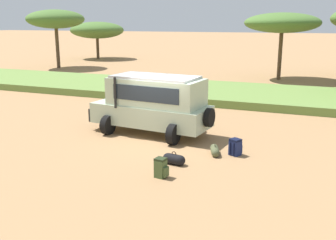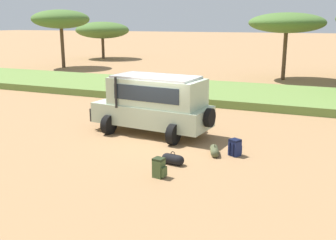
% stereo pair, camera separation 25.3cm
% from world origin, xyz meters
% --- Properties ---
extents(ground_plane, '(320.00, 320.00, 0.00)m').
position_xyz_m(ground_plane, '(0.00, 0.00, 0.00)').
color(ground_plane, '#9E754C').
extents(grass_bank, '(120.00, 7.00, 0.44)m').
position_xyz_m(grass_bank, '(0.00, 10.04, 0.22)').
color(grass_bank, olive).
rests_on(grass_bank, ground_plane).
extents(safari_vehicle, '(5.44, 3.04, 2.44)m').
position_xyz_m(safari_vehicle, '(-0.61, 0.69, 1.29)').
color(safari_vehicle, '#B2C6A8').
rests_on(safari_vehicle, ground_plane).
extents(backpack_beside_front_wheel, '(0.44, 0.35, 0.60)m').
position_xyz_m(backpack_beside_front_wheel, '(1.55, -3.57, 0.29)').
color(backpack_beside_front_wheel, '#42562D').
rests_on(backpack_beside_front_wheel, ground_plane).
extents(backpack_cluster_center, '(0.46, 0.50, 0.60)m').
position_xyz_m(backpack_cluster_center, '(3.18, -0.73, 0.29)').
color(backpack_cluster_center, navy).
rests_on(backpack_cluster_center, ground_plane).
extents(duffel_bag_low_black_case, '(0.80, 0.40, 0.44)m').
position_xyz_m(duffel_bag_low_black_case, '(1.52, -2.39, 0.17)').
color(duffel_bag_low_black_case, black).
rests_on(duffel_bag_low_black_case, ground_plane).
extents(duffel_bag_soft_canvas, '(0.49, 0.85, 0.39)m').
position_xyz_m(duffel_bag_soft_canvas, '(2.50, -0.93, 0.15)').
color(duffel_bag_soft_canvas, '#4C5133').
rests_on(duffel_bag_soft_canvas, ground_plane).
extents(acacia_tree_far_left, '(6.79, 6.14, 4.56)m').
position_xyz_m(acacia_tree_far_left, '(-21.13, 29.28, 3.53)').
color(acacia_tree_far_left, brown).
rests_on(acacia_tree_far_left, ground_plane).
extents(acacia_tree_left_mid, '(5.57, 5.81, 5.73)m').
position_xyz_m(acacia_tree_left_mid, '(-19.40, 19.05, 4.78)').
color(acacia_tree_left_mid, brown).
rests_on(acacia_tree_left_mid, ground_plane).
extents(acacia_tree_centre_back, '(5.90, 5.79, 5.26)m').
position_xyz_m(acacia_tree_centre_back, '(2.29, 18.96, 4.46)').
color(acacia_tree_centre_back, brown).
rests_on(acacia_tree_centre_back, ground_plane).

